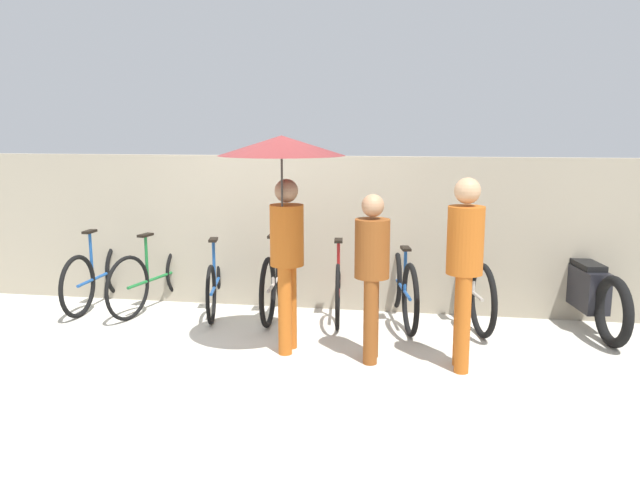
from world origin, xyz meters
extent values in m
plane|color=beige|center=(0.00, 0.00, 0.00)|extent=(30.00, 30.00, 0.00)
cube|color=gray|center=(0.00, 1.87, 0.91)|extent=(13.62, 0.12, 1.82)
torus|color=black|center=(-2.18, 2.03, 0.36)|extent=(0.06, 0.72, 0.72)
torus|color=black|center=(-2.19, 1.02, 0.36)|extent=(0.06, 0.72, 0.72)
cylinder|color=#19478C|center=(-2.19, 1.53, 0.36)|extent=(0.04, 1.01, 0.04)
cylinder|color=#19478C|center=(-2.19, 1.35, 0.64)|extent=(0.04, 0.04, 0.57)
cube|color=black|center=(-2.19, 1.35, 0.94)|extent=(0.09, 0.20, 0.03)
cylinder|color=#19478C|center=(-2.18, 2.03, 0.66)|extent=(0.04, 0.04, 0.59)
cylinder|color=#19478C|center=(-2.18, 2.03, 0.95)|extent=(0.44, 0.03, 0.03)
torus|color=black|center=(-1.34, 2.08, 0.37)|extent=(0.21, 0.73, 0.74)
torus|color=black|center=(-1.58, 1.02, 0.37)|extent=(0.21, 0.73, 0.74)
cylinder|color=#19662D|center=(-1.46, 1.55, 0.37)|extent=(0.28, 1.07, 0.04)
cylinder|color=#19662D|center=(-1.50, 1.37, 0.64)|extent=(0.04, 0.04, 0.53)
cube|color=black|center=(-1.50, 1.37, 0.92)|extent=(0.13, 0.22, 0.03)
cylinder|color=#19662D|center=(-1.34, 2.08, 0.67)|extent=(0.04, 0.04, 0.61)
cylinder|color=#19662D|center=(-1.34, 2.08, 0.97)|extent=(0.44, 0.13, 0.03)
torus|color=black|center=(-0.85, 2.10, 0.33)|extent=(0.18, 0.66, 0.66)
torus|color=black|center=(-0.61, 1.04, 0.33)|extent=(0.18, 0.66, 0.66)
cylinder|color=#19478C|center=(-0.73, 1.57, 0.33)|extent=(0.27, 1.07, 0.04)
cylinder|color=#19478C|center=(-0.69, 1.39, 0.60)|extent=(0.04, 0.04, 0.54)
cube|color=black|center=(-0.69, 1.39, 0.88)|extent=(0.13, 0.21, 0.03)
cylinder|color=#19478C|center=(-0.85, 2.10, 0.70)|extent=(0.04, 0.04, 0.73)
cylinder|color=#19478C|center=(-0.85, 2.10, 1.07)|extent=(0.44, 0.12, 0.03)
torus|color=black|center=(-0.03, 2.06, 0.38)|extent=(0.10, 0.77, 0.77)
torus|color=black|center=(0.03, 1.05, 0.38)|extent=(0.10, 0.77, 0.77)
cylinder|color=#A59E93|center=(0.00, 1.55, 0.38)|extent=(0.10, 1.02, 0.04)
cylinder|color=#A59E93|center=(0.01, 1.38, 0.66)|extent=(0.04, 0.04, 0.55)
cube|color=black|center=(0.01, 1.38, 0.95)|extent=(0.10, 0.21, 0.03)
cylinder|color=#A59E93|center=(-0.03, 2.06, 0.74)|extent=(0.04, 0.04, 0.71)
cylinder|color=#A59E93|center=(-0.03, 2.06, 1.10)|extent=(0.44, 0.05, 0.03)
torus|color=black|center=(0.67, 2.14, 0.36)|extent=(0.12, 0.72, 0.72)
torus|color=black|center=(0.79, 1.07, 0.36)|extent=(0.12, 0.72, 0.72)
cylinder|color=maroon|center=(0.73, 1.61, 0.36)|extent=(0.16, 1.08, 0.04)
cylinder|color=maroon|center=(0.75, 1.42, 0.63)|extent=(0.04, 0.04, 0.54)
cube|color=black|center=(0.75, 1.42, 0.91)|extent=(0.11, 0.21, 0.03)
cylinder|color=maroon|center=(0.67, 2.14, 0.71)|extent=(0.04, 0.04, 0.69)
cylinder|color=maroon|center=(0.67, 2.14, 1.05)|extent=(0.44, 0.08, 0.03)
torus|color=black|center=(1.35, 2.00, 0.38)|extent=(0.21, 0.76, 0.77)
torus|color=black|center=(1.56, 1.00, 0.38)|extent=(0.21, 0.76, 0.77)
cylinder|color=#19478C|center=(1.46, 1.50, 0.38)|extent=(0.24, 1.01, 0.04)
cylinder|color=#19478C|center=(1.49, 1.33, 0.62)|extent=(0.04, 0.04, 0.46)
cube|color=black|center=(1.49, 1.33, 0.86)|extent=(0.13, 0.21, 0.03)
cylinder|color=#19478C|center=(1.35, 2.00, 0.67)|extent=(0.04, 0.04, 0.58)
cylinder|color=#19478C|center=(1.35, 2.00, 0.97)|extent=(0.44, 0.12, 0.03)
torus|color=black|center=(2.08, 2.03, 0.39)|extent=(0.24, 0.77, 0.78)
torus|color=black|center=(2.30, 1.08, 0.39)|extent=(0.24, 0.77, 0.78)
cylinder|color=#A59E93|center=(2.19, 1.55, 0.39)|extent=(0.26, 0.95, 0.04)
cylinder|color=#A59E93|center=(2.23, 1.39, 0.66)|extent=(0.04, 0.04, 0.55)
cube|color=black|center=(2.23, 1.39, 0.95)|extent=(0.13, 0.22, 0.03)
cylinder|color=#A59E93|center=(2.08, 2.03, 0.71)|extent=(0.04, 0.04, 0.63)
cylinder|color=#A59E93|center=(2.08, 2.03, 1.02)|extent=(0.43, 0.13, 0.03)
cylinder|color=#B25619|center=(0.41, 0.43, 0.43)|extent=(0.13, 0.13, 0.85)
cylinder|color=#B25619|center=(0.40, 0.25, 0.43)|extent=(0.13, 0.13, 0.85)
cylinder|color=#B25619|center=(0.40, 0.34, 1.14)|extent=(0.32, 0.32, 0.58)
sphere|color=#997051|center=(0.40, 0.34, 1.56)|extent=(0.22, 0.22, 0.22)
cylinder|color=#332D28|center=(0.39, 0.20, 1.53)|extent=(0.02, 0.02, 0.72)
cone|color=#591919|center=(0.39, 0.20, 1.98)|extent=(1.15, 1.15, 0.18)
cylinder|color=brown|center=(1.22, 0.32, 0.40)|extent=(0.13, 0.13, 0.79)
cylinder|color=brown|center=(1.22, 0.14, 0.40)|extent=(0.13, 0.13, 0.79)
cylinder|color=brown|center=(1.22, 0.23, 1.06)|extent=(0.32, 0.32, 0.54)
sphere|color=tan|center=(1.22, 0.23, 1.46)|extent=(0.21, 0.21, 0.21)
cylinder|color=#B25619|center=(2.03, 0.24, 0.44)|extent=(0.13, 0.13, 0.88)
cylinder|color=#B25619|center=(2.04, 0.06, 0.44)|extent=(0.13, 0.13, 0.88)
cylinder|color=#B25619|center=(2.04, 0.15, 1.18)|extent=(0.32, 0.32, 0.60)
sphere|color=tan|center=(2.04, 0.15, 1.61)|extent=(0.23, 0.23, 0.23)
torus|color=black|center=(3.33, 2.26, 0.36)|extent=(0.22, 0.72, 0.72)
torus|color=black|center=(3.54, 0.98, 0.36)|extent=(0.22, 0.72, 0.72)
cube|color=black|center=(3.44, 1.62, 0.44)|extent=(0.36, 0.74, 0.44)
cube|color=black|center=(3.44, 1.62, 0.69)|extent=(0.30, 0.53, 0.06)
cylinder|color=#B2B2B7|center=(3.33, 2.26, 0.91)|extent=(0.58, 0.13, 0.03)
camera|label=1|loc=(1.66, -5.32, 2.14)|focal=35.00mm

